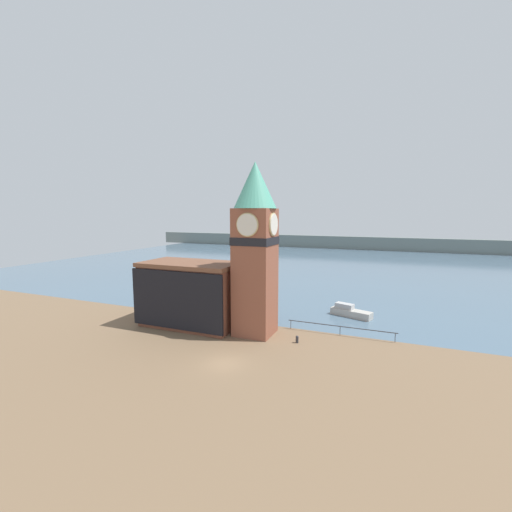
% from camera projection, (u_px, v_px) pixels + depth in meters
% --- Properties ---
extents(ground_plane, '(160.00, 160.00, 0.00)m').
position_uv_depth(ground_plane, '(224.00, 364.00, 32.32)').
color(ground_plane, brown).
extents(water, '(160.00, 120.00, 0.00)m').
position_uv_depth(water, '(341.00, 263.00, 98.56)').
color(water, slate).
rests_on(water, ground_plane).
extents(far_shoreline, '(180.00, 3.00, 5.00)m').
position_uv_depth(far_shoreline, '(356.00, 243.00, 134.96)').
color(far_shoreline, slate).
rests_on(far_shoreline, water).
extents(pier_railing, '(12.52, 0.08, 1.09)m').
position_uv_depth(pier_railing, '(340.00, 327.00, 39.76)').
color(pier_railing, '#333338').
rests_on(pier_railing, ground_plane).
extents(clock_tower, '(4.89, 4.89, 19.86)m').
position_uv_depth(clock_tower, '(255.00, 245.00, 39.15)').
color(clock_tower, brown).
rests_on(clock_tower, ground_plane).
extents(pier_building, '(12.43, 6.81, 8.04)m').
position_uv_depth(pier_building, '(191.00, 294.00, 43.14)').
color(pier_building, brown).
rests_on(pier_building, ground_plane).
extents(boat_near, '(5.82, 3.27, 1.68)m').
position_uv_depth(boat_near, '(350.00, 312.00, 47.06)').
color(boat_near, '#B7B2A8').
rests_on(boat_near, water).
extents(mooring_bollard_near, '(0.32, 0.32, 0.82)m').
position_uv_depth(mooring_bollard_near, '(297.00, 339.00, 37.44)').
color(mooring_bollard_near, '#2D2D33').
rests_on(mooring_bollard_near, ground_plane).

